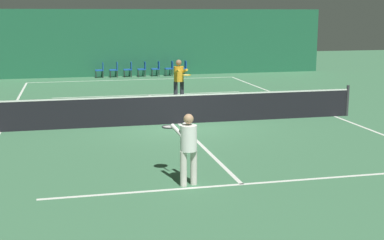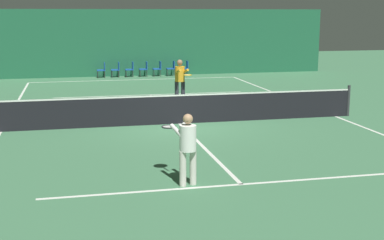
# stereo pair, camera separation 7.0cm
# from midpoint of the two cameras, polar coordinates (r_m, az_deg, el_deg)

# --- Properties ---
(ground_plane) EXTENTS (60.00, 60.00, 0.00)m
(ground_plane) POSITION_cam_midpoint_polar(r_m,az_deg,el_deg) (17.24, -1.50, -0.39)
(ground_plane) COLOR #3D704C
(backdrop_curtain) EXTENTS (23.00, 0.12, 3.73)m
(backdrop_curtain) POSITION_cam_midpoint_polar(r_m,az_deg,el_deg) (30.58, -6.82, 8.17)
(backdrop_curtain) COLOR #1E5B3D
(backdrop_curtain) RESTS_ON ground
(court_line_baseline_far) EXTENTS (11.00, 0.10, 0.00)m
(court_line_baseline_far) POSITION_cam_midpoint_polar(r_m,az_deg,el_deg) (28.85, -6.31, 4.29)
(court_line_baseline_far) COLOR silver
(court_line_baseline_far) RESTS_ON ground
(court_line_service_far) EXTENTS (8.25, 0.10, 0.00)m
(court_line_service_far) POSITION_cam_midpoint_polar(r_m,az_deg,el_deg) (23.45, -4.67, 2.71)
(court_line_service_far) COLOR silver
(court_line_service_far) RESTS_ON ground
(court_line_service_near) EXTENTS (8.25, 0.10, 0.00)m
(court_line_service_near) POSITION_cam_midpoint_polar(r_m,az_deg,el_deg) (11.25, 5.16, -6.84)
(court_line_service_near) COLOR silver
(court_line_service_near) RESTS_ON ground
(court_line_sideline_left) EXTENTS (0.10, 23.80, 0.00)m
(court_line_sideline_left) POSITION_cam_midpoint_polar(r_m,az_deg,el_deg) (17.03, -19.94, -1.22)
(court_line_sideline_left) COLOR silver
(court_line_sideline_left) RESTS_ON ground
(court_line_sideline_right) EXTENTS (0.10, 23.80, 0.00)m
(court_line_sideline_right) POSITION_cam_midpoint_polar(r_m,az_deg,el_deg) (19.10, 14.87, 0.39)
(court_line_sideline_right) COLOR silver
(court_line_sideline_right) RESTS_ON ground
(court_line_centre) EXTENTS (0.10, 12.80, 0.00)m
(court_line_centre) POSITION_cam_midpoint_polar(r_m,az_deg,el_deg) (17.24, -1.50, -0.39)
(court_line_centre) COLOR silver
(court_line_centre) RESTS_ON ground
(tennis_net) EXTENTS (12.00, 0.10, 1.07)m
(tennis_net) POSITION_cam_midpoint_polar(r_m,az_deg,el_deg) (17.15, -1.51, 1.28)
(tennis_net) COLOR black
(tennis_net) RESTS_ON ground
(player_near) EXTENTS (0.64, 1.32, 1.51)m
(player_near) POSITION_cam_midpoint_polar(r_m,az_deg,el_deg) (10.95, -0.66, -2.53)
(player_near) COLOR beige
(player_near) RESTS_ON ground
(player_far) EXTENTS (0.50, 1.39, 1.70)m
(player_far) POSITION_cam_midpoint_polar(r_m,az_deg,el_deg) (21.27, -1.48, 4.54)
(player_far) COLOR #2D2D38
(player_far) RESTS_ON ground
(courtside_chair_0) EXTENTS (0.44, 0.44, 0.84)m
(courtside_chair_0) POSITION_cam_midpoint_polar(r_m,az_deg,el_deg) (30.00, -9.78, 5.39)
(courtside_chair_0) COLOR #2D2D2D
(courtside_chair_0) RESTS_ON ground
(courtside_chair_1) EXTENTS (0.44, 0.44, 0.84)m
(courtside_chair_1) POSITION_cam_midpoint_polar(r_m,az_deg,el_deg) (30.05, -8.29, 5.45)
(courtside_chair_1) COLOR #2D2D2D
(courtside_chair_1) RESTS_ON ground
(courtside_chair_2) EXTENTS (0.44, 0.44, 0.84)m
(courtside_chair_2) POSITION_cam_midpoint_polar(r_m,az_deg,el_deg) (30.13, -6.81, 5.50)
(courtside_chair_2) COLOR #2D2D2D
(courtside_chair_2) RESTS_ON ground
(courtside_chair_3) EXTENTS (0.44, 0.44, 0.84)m
(courtside_chair_3) POSITION_cam_midpoint_polar(r_m,az_deg,el_deg) (30.22, -5.33, 5.55)
(courtside_chair_3) COLOR #2D2D2D
(courtside_chair_3) RESTS_ON ground
(courtside_chair_4) EXTENTS (0.44, 0.44, 0.84)m
(courtside_chair_4) POSITION_cam_midpoint_polar(r_m,az_deg,el_deg) (30.34, -3.87, 5.59)
(courtside_chair_4) COLOR #2D2D2D
(courtside_chair_4) RESTS_ON ground
(courtside_chair_5) EXTENTS (0.44, 0.44, 0.84)m
(courtside_chair_5) POSITION_cam_midpoint_polar(r_m,az_deg,el_deg) (30.47, -2.42, 5.63)
(courtside_chair_5) COLOR #2D2D2D
(courtside_chair_5) RESTS_ON ground
(courtside_chair_6) EXTENTS (0.44, 0.44, 0.84)m
(courtside_chair_6) POSITION_cam_midpoint_polar(r_m,az_deg,el_deg) (30.63, -0.98, 5.67)
(courtside_chair_6) COLOR #2D2D2D
(courtside_chair_6) RESTS_ON ground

